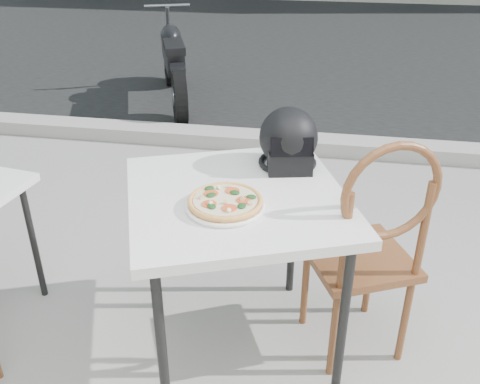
% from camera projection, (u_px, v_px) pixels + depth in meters
% --- Properties ---
extents(street_asphalt, '(30.00, 8.00, 0.00)m').
position_uv_depth(street_asphalt, '(337.00, 45.00, 8.10)').
color(street_asphalt, black).
rests_on(street_asphalt, ground).
extents(curb, '(30.00, 0.25, 0.12)m').
position_uv_depth(curb, '(332.00, 145.00, 4.61)').
color(curb, '#9E9C94').
rests_on(curb, ground).
extents(cafe_table_main, '(1.15, 1.15, 0.84)m').
position_uv_depth(cafe_table_main, '(237.00, 210.00, 2.25)').
color(cafe_table_main, silver).
rests_on(cafe_table_main, ground).
extents(plate, '(0.38, 0.38, 0.02)m').
position_uv_depth(plate, '(225.00, 206.00, 2.11)').
color(plate, white).
rests_on(plate, cafe_table_main).
extents(pizza, '(0.33, 0.33, 0.04)m').
position_uv_depth(pizza, '(225.00, 201.00, 2.10)').
color(pizza, '#E3A153').
rests_on(pizza, plate).
extents(helmet, '(0.32, 0.33, 0.27)m').
position_uv_depth(helmet, '(289.00, 141.00, 2.39)').
color(helmet, black).
rests_on(helmet, cafe_table_main).
extents(cafe_chair_main, '(0.58, 0.58, 1.14)m').
position_uv_depth(cafe_chair_main, '(370.00, 241.00, 2.28)').
color(cafe_chair_main, brown).
rests_on(cafe_chair_main, ground).
extents(motorcycle, '(0.78, 1.81, 0.94)m').
position_uv_depth(motorcycle, '(173.00, 64.00, 5.59)').
color(motorcycle, black).
rests_on(motorcycle, street_asphalt).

